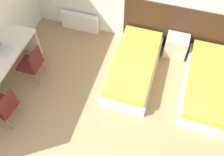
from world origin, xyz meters
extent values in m
cube|color=#382316|center=(1.01, 3.62, 0.55)|extent=(2.47, 0.03, 1.10)
cube|color=silver|center=(0.27, 2.63, 0.12)|extent=(0.88, 1.91, 0.25)
cube|color=gold|center=(0.27, 2.63, 0.34)|extent=(0.80, 1.83, 0.17)
cube|color=silver|center=(1.75, 2.63, 0.12)|extent=(0.88, 1.91, 0.25)
cube|color=gold|center=(1.75, 2.63, 0.34)|extent=(0.80, 1.83, 0.17)
cube|color=beige|center=(1.01, 3.40, 0.25)|extent=(0.47, 0.36, 0.51)
cube|color=silver|center=(-1.25, 3.53, 0.23)|extent=(0.90, 0.12, 0.46)
cube|color=beige|center=(-2.05, 2.56, 0.35)|extent=(0.51, 0.04, 0.69)
cube|color=#511919|center=(-1.66, 1.93, 0.41)|extent=(0.41, 0.41, 0.05)
cube|color=#511919|center=(-1.47, 1.93, 0.64)|extent=(0.03, 0.36, 0.40)
cylinder|color=slate|center=(-1.83, 1.76, 0.19)|extent=(0.02, 0.02, 0.39)
cylinder|color=slate|center=(-1.83, 2.10, 0.19)|extent=(0.02, 0.02, 0.39)
cylinder|color=slate|center=(-1.49, 1.76, 0.19)|extent=(0.02, 0.02, 0.39)
cylinder|color=slate|center=(-1.49, 2.10, 0.19)|extent=(0.02, 0.02, 0.39)
cube|color=#511919|center=(-1.66, 0.95, 0.41)|extent=(0.45, 0.45, 0.05)
cube|color=#511919|center=(-1.47, 0.93, 0.64)|extent=(0.07, 0.36, 0.40)
cylinder|color=slate|center=(-1.81, 1.14, 0.19)|extent=(0.02, 0.02, 0.39)
cylinder|color=slate|center=(-1.51, 0.76, 0.19)|extent=(0.02, 0.02, 0.39)
cylinder|color=slate|center=(-1.47, 1.10, 0.19)|extent=(0.02, 0.02, 0.39)
cube|color=silver|center=(-2.07, 1.90, 0.74)|extent=(0.33, 0.24, 0.02)
camera|label=1|loc=(0.76, -0.50, 4.23)|focal=40.00mm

